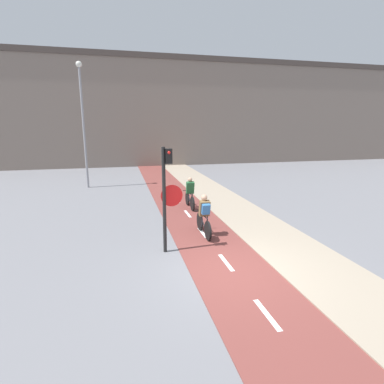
{
  "coord_description": "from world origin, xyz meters",
  "views": [
    {
      "loc": [
        -2.84,
        -7.03,
        3.89
      ],
      "look_at": [
        0.0,
        4.68,
        1.2
      ],
      "focal_mm": 28.0,
      "sensor_mm": 36.0,
      "label": 1
    }
  ],
  "objects_px": {
    "street_lamp_far": "(83,114)",
    "cyclist_far": "(190,194)",
    "cyclist_near": "(204,216)",
    "traffic_light_pole": "(167,189)"
  },
  "relations": [
    {
      "from": "street_lamp_far",
      "to": "cyclist_far",
      "type": "height_order",
      "value": "street_lamp_far"
    },
    {
      "from": "cyclist_near",
      "to": "cyclist_far",
      "type": "xyz_separation_m",
      "value": [
        0.35,
        3.7,
        -0.05
      ]
    },
    {
      "from": "street_lamp_far",
      "to": "cyclist_far",
      "type": "distance_m",
      "value": 9.04
    },
    {
      "from": "traffic_light_pole",
      "to": "cyclist_far",
      "type": "distance_m",
      "value": 5.29
    },
    {
      "from": "street_lamp_far",
      "to": "cyclist_far",
      "type": "relative_size",
      "value": 4.4
    },
    {
      "from": "street_lamp_far",
      "to": "cyclist_near",
      "type": "distance_m",
      "value": 11.75
    },
    {
      "from": "street_lamp_far",
      "to": "traffic_light_pole",
      "type": "bearing_deg",
      "value": -73.02
    },
    {
      "from": "traffic_light_pole",
      "to": "street_lamp_far",
      "type": "xyz_separation_m",
      "value": [
        -3.37,
        11.05,
        2.54
      ]
    },
    {
      "from": "traffic_light_pole",
      "to": "cyclist_near",
      "type": "xyz_separation_m",
      "value": [
        1.49,
        1.07,
        -1.3
      ]
    },
    {
      "from": "traffic_light_pole",
      "to": "cyclist_near",
      "type": "bearing_deg",
      "value": 35.64
    }
  ]
}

